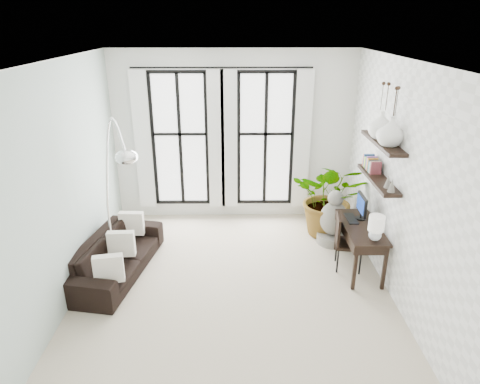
{
  "coord_description": "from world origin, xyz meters",
  "views": [
    {
      "loc": [
        0.04,
        -5.33,
        3.66
      ],
      "look_at": [
        0.1,
        0.3,
        1.38
      ],
      "focal_mm": 32.0,
      "sensor_mm": 36.0,
      "label": 1
    }
  ],
  "objects_px": {
    "arc_lamp": "(116,168)",
    "buddha": "(334,221)",
    "sofa": "(116,255)",
    "desk": "(362,230)",
    "desk_chair": "(344,239)",
    "plant": "(331,198)"
  },
  "relations": [
    {
      "from": "arc_lamp",
      "to": "buddha",
      "type": "relative_size",
      "value": 2.47
    },
    {
      "from": "sofa",
      "to": "desk",
      "type": "xyz_separation_m",
      "value": [
        3.75,
        0.03,
        0.4
      ]
    },
    {
      "from": "desk_chair",
      "to": "buddha",
      "type": "bearing_deg",
      "value": 97.81
    },
    {
      "from": "plant",
      "to": "buddha",
      "type": "distance_m",
      "value": 0.45
    },
    {
      "from": "desk",
      "to": "desk_chair",
      "type": "height_order",
      "value": "desk"
    },
    {
      "from": "desk",
      "to": "sofa",
      "type": "bearing_deg",
      "value": -179.55
    },
    {
      "from": "desk_chair",
      "to": "buddha",
      "type": "height_order",
      "value": "buddha"
    },
    {
      "from": "desk",
      "to": "plant",
      "type": "bearing_deg",
      "value": 100.12
    },
    {
      "from": "arc_lamp",
      "to": "buddha",
      "type": "xyz_separation_m",
      "value": [
        3.42,
        0.82,
        -1.26
      ]
    },
    {
      "from": "plant",
      "to": "desk_chair",
      "type": "height_order",
      "value": "plant"
    },
    {
      "from": "plant",
      "to": "arc_lamp",
      "type": "xyz_separation_m",
      "value": [
        -3.41,
        -1.15,
        0.96
      ]
    },
    {
      "from": "sofa",
      "to": "desk_chair",
      "type": "relative_size",
      "value": 2.29
    },
    {
      "from": "sofa",
      "to": "arc_lamp",
      "type": "bearing_deg",
      "value": -34.51
    },
    {
      "from": "sofa",
      "to": "desk",
      "type": "bearing_deg",
      "value": -79.38
    },
    {
      "from": "desk_chair",
      "to": "arc_lamp",
      "type": "distance_m",
      "value": 3.6
    },
    {
      "from": "sofa",
      "to": "buddha",
      "type": "distance_m",
      "value": 3.66
    },
    {
      "from": "sofa",
      "to": "arc_lamp",
      "type": "height_order",
      "value": "arc_lamp"
    },
    {
      "from": "desk_chair",
      "to": "desk",
      "type": "bearing_deg",
      "value": -11.42
    },
    {
      "from": "sofa",
      "to": "desk_chair",
      "type": "bearing_deg",
      "value": -77.96
    },
    {
      "from": "sofa",
      "to": "desk",
      "type": "height_order",
      "value": "desk"
    },
    {
      "from": "plant",
      "to": "desk",
      "type": "relative_size",
      "value": 1.13
    },
    {
      "from": "plant",
      "to": "buddha",
      "type": "bearing_deg",
      "value": -88.38
    }
  ]
}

